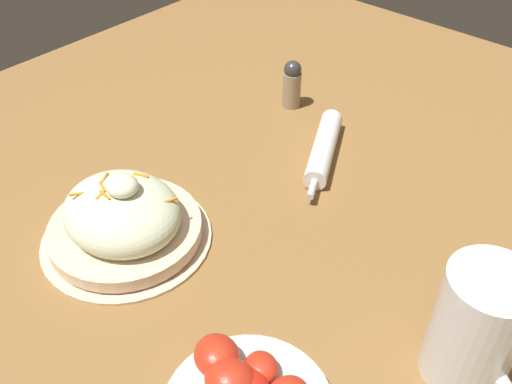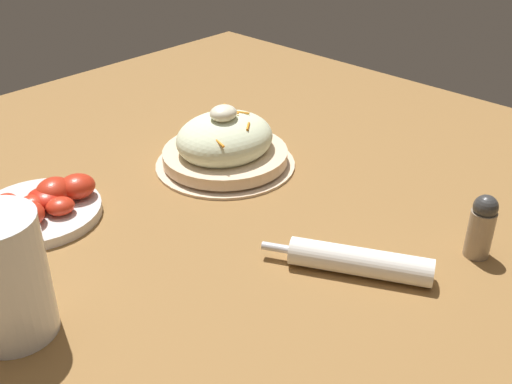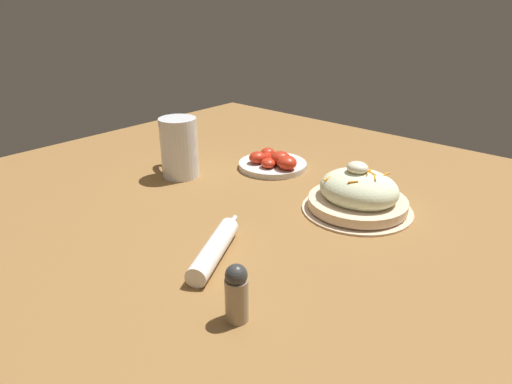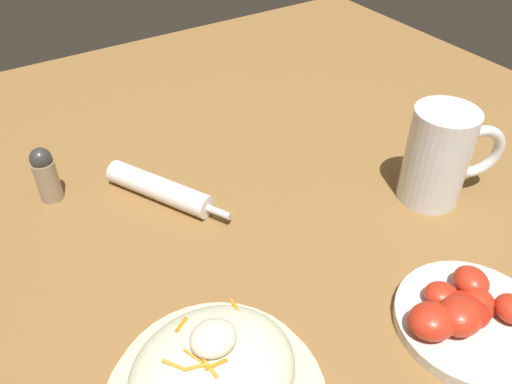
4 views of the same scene
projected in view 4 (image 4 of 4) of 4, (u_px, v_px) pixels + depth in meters
The scene contains 6 objects.
ground_plane at pixel (266, 238), 0.69m from camera, with size 1.43×1.43×0.00m, color olive.
salad_plate at pixel (214, 380), 0.49m from camera, with size 0.22×0.22×0.10m.
beer_mug at pixel (438, 160), 0.71m from camera, with size 0.14×0.09×0.14m.
napkin_roll at pixel (160, 189), 0.74m from camera, with size 0.11×0.19×0.03m.
tomato_plate at pixel (467, 315), 0.56m from camera, with size 0.17×0.17×0.05m.
salt_shaker at pixel (46, 174), 0.72m from camera, with size 0.03×0.03×0.09m.
Camera 4 is at (0.28, 0.41, 0.48)m, focal length 36.04 mm.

